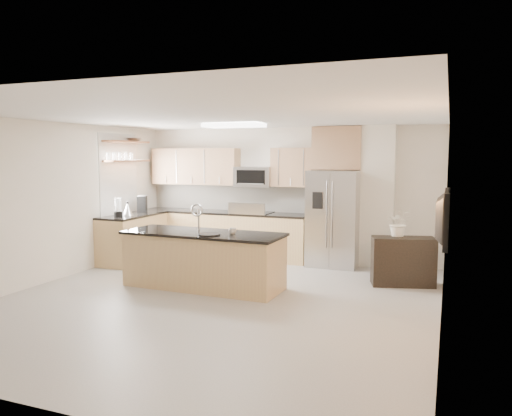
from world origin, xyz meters
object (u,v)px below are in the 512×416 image
at_px(range, 252,235).
at_px(microwave, 254,177).
at_px(blender, 118,209).
at_px(credenza, 403,261).
at_px(island, 204,260).
at_px(bowl, 134,139).
at_px(coffee_maker, 142,204).
at_px(kettle, 128,209).
at_px(television, 436,217).
at_px(refrigerator, 334,218).
at_px(platter, 209,234).
at_px(cup, 233,231).
at_px(flower_vase, 399,216).

distance_m(range, microwave, 1.16).
distance_m(range, blender, 2.63).
xyz_separation_m(microwave, credenza, (3.00, -1.19, -1.24)).
relative_size(island, bowl, 7.15).
distance_m(microwave, island, 2.72).
bearing_deg(credenza, coffee_maker, 160.50).
distance_m(kettle, television, 5.84).
height_order(island, blender, island).
bearing_deg(blender, island, -20.39).
relative_size(refrigerator, coffee_maker, 5.40).
bearing_deg(bowl, platter, -35.62).
bearing_deg(credenza, range, 144.99).
relative_size(range, bowl, 3.21).
xyz_separation_m(range, island, (0.11, -2.32, -0.03)).
relative_size(bowl, television, 0.33).
bearing_deg(cup, coffee_maker, 149.04).
height_order(island, television, television).
height_order(platter, coffee_maker, coffee_maker).
height_order(cup, coffee_maker, coffee_maker).
xyz_separation_m(microwave, island, (0.11, -2.44, -1.19)).
bearing_deg(platter, television, -10.54).
xyz_separation_m(refrigerator, credenza, (1.34, -1.02, -0.51)).
xyz_separation_m(microwave, blender, (-2.07, -1.63, -0.56)).
height_order(range, flower_vase, flower_vase).
height_order(range, island, island).
bearing_deg(cup, blender, 162.99).
bearing_deg(bowl, credenza, -4.13).
xyz_separation_m(range, flower_vase, (2.91, -1.00, 0.63)).
bearing_deg(blender, kettle, 77.15).
distance_m(blender, bowl, 1.55).
bearing_deg(television, microwave, 47.25).
height_order(island, credenza, island).
xyz_separation_m(microwave, kettle, (-2.02, -1.41, -0.59)).
bearing_deg(credenza, flower_vase, 125.32).
bearing_deg(blender, range, 35.93).
bearing_deg(coffee_maker, flower_vase, -3.39).
height_order(refrigerator, island, refrigerator).
bearing_deg(refrigerator, credenza, -37.35).
distance_m(range, kettle, 2.46).
bearing_deg(island, bowl, 147.08).
bearing_deg(platter, coffee_maker, 142.88).
relative_size(refrigerator, blender, 5.08).
bearing_deg(television, bowl, 67.12).
relative_size(microwave, kettle, 2.82).
bearing_deg(kettle, credenza, 2.46).
bearing_deg(blender, television, -16.14).
bearing_deg(television, blender, 73.86).
xyz_separation_m(range, blender, (-2.07, -1.50, 0.60)).
relative_size(blender, kettle, 1.30).
xyz_separation_m(microwave, platter, (0.31, -2.65, -0.75)).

